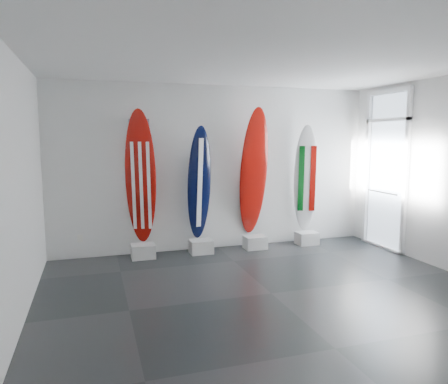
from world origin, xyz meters
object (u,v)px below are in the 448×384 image
object	(u,v)px
surfboard_navy	(199,183)
surfboard_italy	(306,179)
surfboard_usa	(141,177)
surfboard_swiss	(254,172)

from	to	relation	value
surfboard_navy	surfboard_italy	bearing A→B (deg)	-13.28
surfboard_italy	surfboard_usa	bearing A→B (deg)	-161.79
surfboard_usa	surfboard_swiss	size ratio (longest dim) A/B	0.96
surfboard_swiss	surfboard_italy	size ratio (longest dim) A/B	1.16
surfboard_navy	surfboard_italy	xyz separation A→B (m)	(2.12, 0.00, 0.02)
surfboard_swiss	surfboard_italy	bearing A→B (deg)	-2.70
surfboard_navy	surfboard_italy	distance (m)	2.12
surfboard_usa	surfboard_navy	distance (m)	1.04
surfboard_usa	surfboard_italy	distance (m)	3.15
surfboard_usa	surfboard_navy	bearing A→B (deg)	14.69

